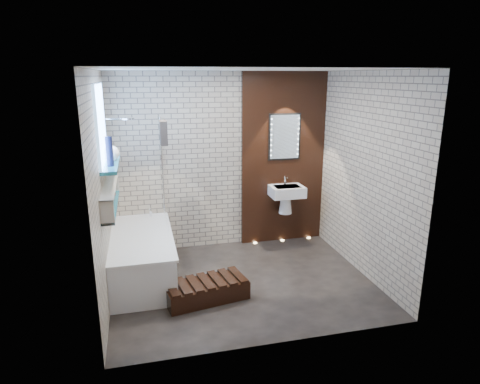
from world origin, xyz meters
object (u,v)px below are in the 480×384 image
object	(u,v)px
bathtub	(142,256)
bath_screen	(164,172)
walnut_step	(206,291)
washbasin	(286,195)
led_mirror	(285,137)

from	to	relation	value
bathtub	bath_screen	world-z (taller)	bath_screen
bathtub	walnut_step	bearing A→B (deg)	-46.73
bathtub	washbasin	bearing A→B (deg)	16.01
led_mirror	walnut_step	world-z (taller)	led_mirror
bathtub	led_mirror	xyz separation A→B (m)	(2.17, 0.78, 1.36)
washbasin	bath_screen	bearing A→B (deg)	-174.22
washbasin	walnut_step	size ratio (longest dim) A/B	0.61
bath_screen	walnut_step	xyz separation A→B (m)	(0.35, -1.19, -1.17)
washbasin	led_mirror	bearing A→B (deg)	90.00
bathtub	led_mirror	world-z (taller)	led_mirror
bathtub	bath_screen	bearing A→B (deg)	51.10
bathtub	washbasin	size ratio (longest dim) A/B	3.00
led_mirror	bathtub	bearing A→B (deg)	-160.22
led_mirror	walnut_step	bearing A→B (deg)	-133.79
bathtub	walnut_step	size ratio (longest dim) A/B	1.83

